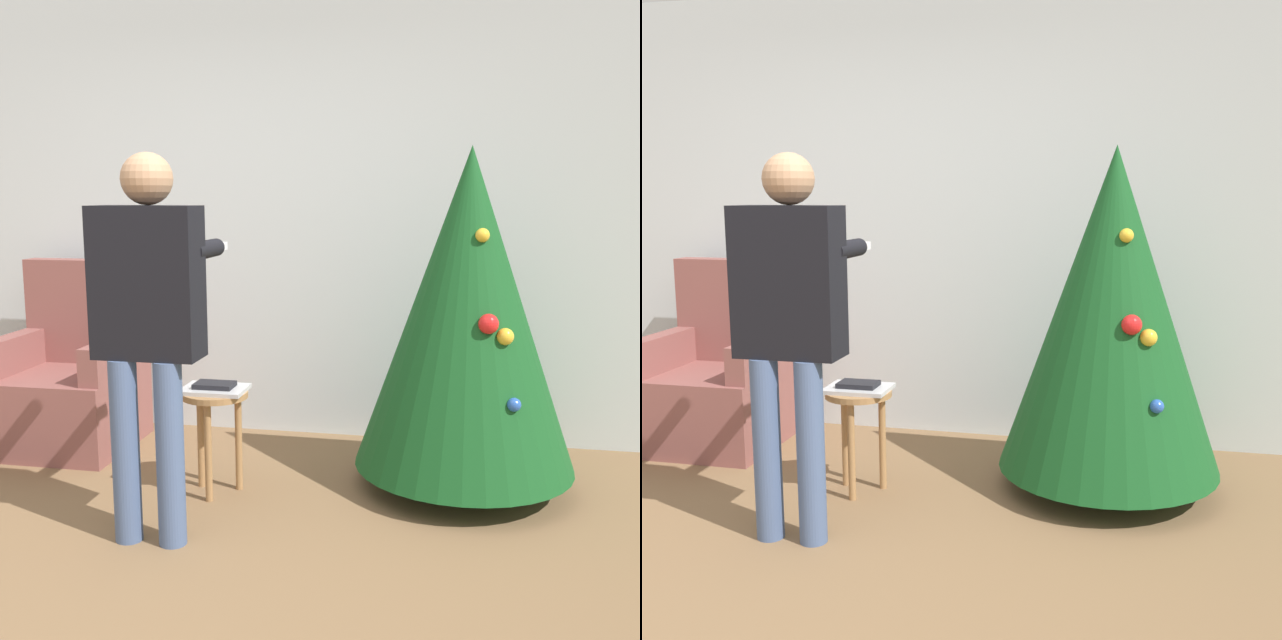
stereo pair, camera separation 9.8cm
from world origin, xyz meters
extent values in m
plane|color=brown|center=(0.00, 0.00, 0.00)|extent=(14.00, 14.00, 0.00)
cube|color=silver|center=(0.00, 2.23, 1.35)|extent=(8.00, 0.06, 2.70)
cylinder|color=brown|center=(1.25, 1.49, 0.06)|extent=(0.10, 0.10, 0.12)
cone|color=#144C1E|center=(1.25, 1.49, 0.92)|extent=(1.11, 1.11, 1.61)
sphere|color=gold|center=(1.31, 1.34, 1.31)|extent=(0.07, 0.07, 0.07)
sphere|color=#2856B2|center=(1.47, 1.13, 0.55)|extent=(0.06, 0.06, 0.06)
sphere|color=red|center=(1.34, 1.20, 0.91)|extent=(0.09, 0.09, 0.09)
sphere|color=gold|center=(1.42, 1.22, 0.85)|extent=(0.08, 0.08, 0.08)
cube|color=brown|center=(-1.08, 1.68, 0.23)|extent=(0.76, 0.73, 0.45)
cube|color=brown|center=(-1.08, 1.98, 0.78)|extent=(0.76, 0.14, 0.64)
cube|color=brown|center=(-1.40, 1.68, 0.56)|extent=(0.12, 0.66, 0.21)
cube|color=brown|center=(-0.76, 1.68, 0.56)|extent=(0.12, 0.66, 0.21)
cylinder|color=#475B84|center=(-0.18, 0.58, 0.40)|extent=(0.12, 0.12, 0.81)
cylinder|color=#475B84|center=(0.02, 0.58, 0.40)|extent=(0.12, 0.12, 0.81)
cube|color=black|center=(-0.08, 0.64, 1.13)|extent=(0.45, 0.20, 0.64)
sphere|color=tan|center=(-0.08, 0.68, 1.56)|extent=(0.22, 0.22, 0.22)
cylinder|color=black|center=(-0.27, 0.83, 1.26)|extent=(0.08, 0.30, 0.08)
cylinder|color=black|center=(0.11, 0.83, 1.26)|extent=(0.08, 0.30, 0.08)
cube|color=white|center=(0.11, 1.02, 1.26)|extent=(0.04, 0.14, 0.04)
cylinder|color=#A37547|center=(0.02, 1.17, 0.51)|extent=(0.33, 0.33, 0.03)
cylinder|color=#A37547|center=(0.02, 1.05, 0.25)|extent=(0.04, 0.04, 0.50)
cylinder|color=#A37547|center=(0.13, 1.23, 0.25)|extent=(0.04, 0.04, 0.50)
cylinder|color=#A37547|center=(-0.08, 1.23, 0.25)|extent=(0.04, 0.04, 0.50)
cube|color=silver|center=(0.02, 1.17, 0.54)|extent=(0.32, 0.23, 0.02)
cube|color=black|center=(0.02, 1.17, 0.56)|extent=(0.20, 0.13, 0.02)
camera|label=1|loc=(1.22, -2.28, 1.49)|focal=42.00mm
camera|label=2|loc=(1.32, -2.26, 1.49)|focal=42.00mm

